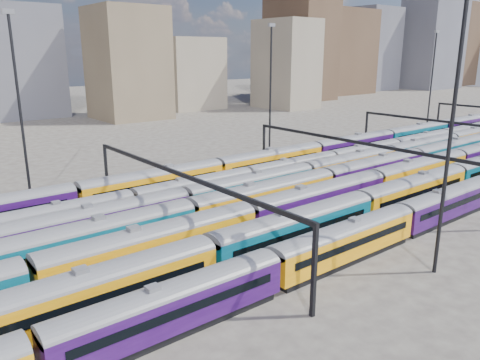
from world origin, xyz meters
TOP-DOWN VIEW (x-y plane):
  - ground at (0.00, 0.00)m, footprint 500.00×500.00m
  - rake_0 at (-0.00, -15.00)m, footprint 118.72×2.90m
  - rake_1 at (-12.01, -10.00)m, footprint 154.91×3.23m
  - rake_2 at (8.55, -5.00)m, footprint 137.07×3.34m
  - rake_3 at (15.42, 0.00)m, footprint 159.07×3.32m
  - rake_4 at (16.06, 5.00)m, footprint 107.22×3.14m
  - rake_5 at (7.50, 10.00)m, footprint 132.37×2.77m
  - rake_6 at (7.24, 15.00)m, footprint 156.03×3.26m
  - gantry_1 at (-20.00, 0.00)m, footprint 0.35×40.35m
  - gantry_2 at (10.00, 0.00)m, footprint 0.35×40.35m
  - gantry_3 at (40.00, 0.00)m, footprint 0.35×40.35m
  - mast_1 at (-30.00, 22.00)m, footprint 1.40×0.50m
  - mast_2 at (-5.00, -22.00)m, footprint 1.40×0.50m
  - mast_3 at (15.00, 24.00)m, footprint 1.40×0.50m
  - mast_5 at (65.00, 20.00)m, footprint 1.40×0.50m
  - skyline at (104.75, 105.73)m, footprint 399.22×60.48m

SIDE VIEW (x-z plane):
  - ground at x=0.00m, z-range 0.00..0.00m
  - rake_5 at x=7.50m, z-range 0.12..4.76m
  - rake_0 at x=0.00m, z-range 0.12..4.99m
  - rake_4 at x=16.06m, z-range 0.13..5.43m
  - rake_1 at x=-12.01m, z-range 0.14..5.59m
  - rake_6 at x=7.24m, z-range 0.14..5.64m
  - rake_3 at x=15.42m, z-range 0.14..5.75m
  - rake_2 at x=8.55m, z-range 0.14..5.78m
  - gantry_1 at x=-20.00m, z-range 2.78..10.80m
  - gantry_2 at x=10.00m, z-range 2.78..10.80m
  - gantry_3 at x=40.00m, z-range 2.78..10.80m
  - mast_1 at x=-30.00m, z-range 1.17..26.77m
  - mast_2 at x=-5.00m, z-range 1.17..26.77m
  - mast_3 at x=15.00m, z-range 1.17..26.77m
  - mast_5 at x=65.00m, z-range 1.17..26.77m
  - skyline at x=104.75m, z-range -4.18..45.85m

